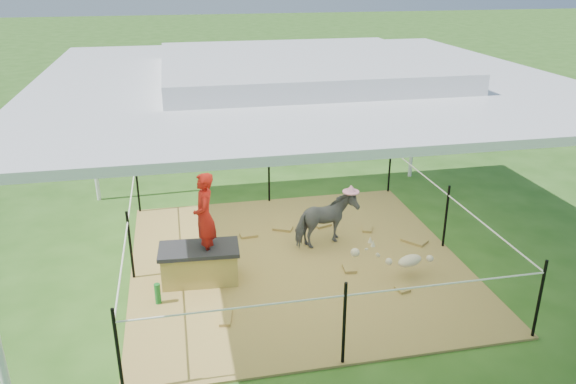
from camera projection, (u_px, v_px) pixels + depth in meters
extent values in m
plane|color=#2D5919|center=(297.00, 262.00, 8.01)|extent=(90.00, 90.00, 0.00)
cube|color=brown|center=(297.00, 262.00, 8.00)|extent=(4.60, 4.60, 0.03)
cylinder|color=silver|center=(90.00, 130.00, 9.68)|extent=(0.07, 0.07, 2.60)
cylinder|color=silver|center=(415.00, 113.00, 10.81)|extent=(0.07, 0.07, 2.60)
cube|color=white|center=(298.00, 77.00, 7.02)|extent=(6.30, 6.30, 0.08)
cube|color=white|center=(298.00, 65.00, 6.96)|extent=(3.30, 3.30, 0.22)
cylinder|color=black|center=(137.00, 186.00, 9.44)|extent=(0.04, 0.04, 1.00)
cylinder|color=black|center=(269.00, 176.00, 9.86)|extent=(0.04, 0.04, 1.00)
cylinder|color=black|center=(390.00, 167.00, 10.29)|extent=(0.04, 0.04, 1.00)
cylinder|color=black|center=(130.00, 246.00, 7.40)|extent=(0.04, 0.04, 1.00)
cylinder|color=black|center=(446.00, 217.00, 8.25)|extent=(0.04, 0.04, 1.00)
cylinder|color=black|center=(118.00, 353.00, 5.35)|extent=(0.04, 0.04, 1.00)
cylinder|color=black|center=(344.00, 325.00, 5.78)|extent=(0.04, 0.04, 1.00)
cylinder|color=black|center=(539.00, 300.00, 6.20)|extent=(0.04, 0.04, 1.00)
cylinder|color=white|center=(269.00, 157.00, 9.73)|extent=(4.50, 0.02, 0.02)
cylinder|color=white|center=(345.00, 296.00, 5.65)|extent=(4.50, 0.02, 0.02)
cylinder|color=white|center=(448.00, 195.00, 8.11)|extent=(0.02, 4.50, 0.02)
cylinder|color=white|center=(128.00, 222.00, 7.27)|extent=(0.02, 4.50, 0.02)
cube|color=#A3893B|center=(200.00, 266.00, 7.42)|extent=(1.01, 0.55, 0.43)
cube|color=black|center=(199.00, 249.00, 7.33)|extent=(1.08, 0.61, 0.05)
imported|color=red|center=(204.00, 210.00, 7.14)|extent=(0.31, 0.44, 1.17)
cylinder|color=#186F25|center=(158.00, 294.00, 6.94)|extent=(0.08, 0.08, 0.27)
imported|color=#4E4D53|center=(326.00, 221.00, 8.30)|extent=(1.04, 0.73, 0.80)
cylinder|color=pink|center=(327.00, 192.00, 8.13)|extent=(0.25, 0.25, 0.12)
cylinder|color=blue|center=(371.00, 113.00, 14.35)|extent=(0.66, 0.66, 0.87)
cube|color=#56351D|center=(293.00, 108.00, 15.37)|extent=(1.87, 1.62, 0.66)
cube|color=#51311B|center=(389.00, 96.00, 16.60)|extent=(1.88, 1.50, 0.71)
imported|color=#2F67B1|center=(338.00, 98.00, 15.09)|extent=(0.61, 0.48, 1.25)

